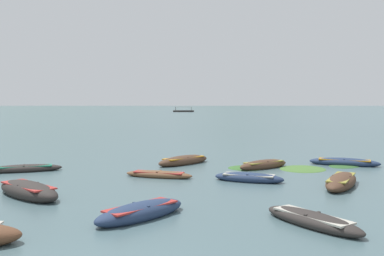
# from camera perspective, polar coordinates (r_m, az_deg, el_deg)

# --- Properties ---
(ground_plane) EXTENTS (6000.00, 6000.00, 0.00)m
(ground_plane) POSITION_cam_1_polar(r_m,az_deg,el_deg) (1506.94, -0.43, 3.14)
(ground_plane) COLOR #476066
(mountain_1) EXTENTS (1951.39, 1951.39, 470.44)m
(mountain_1) POSITION_cam_1_polar(r_m,az_deg,el_deg) (2294.21, -21.51, 8.85)
(mountain_1) COLOR slate
(mountain_1) RESTS_ON ground
(mountain_2) EXTENTS (1005.14, 1005.14, 297.65)m
(mountain_2) POSITION_cam_1_polar(r_m,az_deg,el_deg) (2051.66, 5.35, 7.32)
(mountain_2) COLOR #56665B
(mountain_2) RESTS_ON ground
(rowboat_0) EXTENTS (2.79, 3.85, 0.63)m
(rowboat_0) POSITION_cam_1_polar(r_m,az_deg,el_deg) (18.49, 19.89, -6.95)
(rowboat_0) COLOR #4C3323
(rowboat_0) RESTS_ON ground
(rowboat_1) EXTENTS (3.28, 2.76, 0.56)m
(rowboat_1) POSITION_cam_1_polar(r_m,az_deg,el_deg) (22.57, 9.85, -5.03)
(rowboat_1) COLOR #4C3323
(rowboat_1) RESTS_ON ground
(rowboat_2) EXTENTS (2.61, 3.27, 0.47)m
(rowboat_2) POSITION_cam_1_polar(r_m,az_deg,el_deg) (12.43, 16.24, -12.09)
(rowboat_2) COLOR #2D2826
(rowboat_2) RESTS_ON ground
(rowboat_4) EXTENTS (3.91, 2.41, 0.52)m
(rowboat_4) POSITION_cam_1_polar(r_m,az_deg,el_deg) (24.82, 20.26, -4.46)
(rowboat_4) COLOR navy
(rowboat_4) RESTS_ON ground
(rowboat_6) EXTENTS (3.39, 1.74, 0.39)m
(rowboat_6) POSITION_cam_1_polar(r_m,az_deg,el_deg) (19.57, -4.61, -6.42)
(rowboat_6) COLOR brown
(rowboat_6) RESTS_ON ground
(rowboat_7) EXTENTS (3.58, 3.43, 0.70)m
(rowboat_7) POSITION_cam_1_polar(r_m,az_deg,el_deg) (16.66, -21.66, -8.03)
(rowboat_7) COLOR #2D2826
(rowboat_7) RESTS_ON ground
(rowboat_8) EXTENTS (3.02, 3.17, 0.59)m
(rowboat_8) POSITION_cam_1_polar(r_m,az_deg,el_deg) (12.79, -7.04, -11.39)
(rowboat_8) COLOR navy
(rowboat_8) RESTS_ON ground
(rowboat_9) EXTENTS (3.39, 3.44, 0.62)m
(rowboat_9) POSITION_cam_1_polar(r_m,az_deg,el_deg) (23.72, -1.16, -4.54)
(rowboat_9) COLOR #4C3323
(rowboat_9) RESTS_ON ground
(rowboat_10) EXTENTS (3.82, 2.09, 0.45)m
(rowboat_10) POSITION_cam_1_polar(r_m,az_deg,el_deg) (22.81, -22.14, -5.22)
(rowboat_10) COLOR #2D2826
(rowboat_10) RESTS_ON ground
(rowboat_12) EXTENTS (3.26, 2.04, 0.49)m
(rowboat_12) POSITION_cam_1_polar(r_m,az_deg,el_deg) (18.66, 7.84, -6.82)
(rowboat_12) COLOR navy
(rowboat_12) RESTS_ON ground
(ferry_1) EXTENTS (9.48, 3.62, 2.54)m
(ferry_1) POSITION_cam_1_polar(r_m,az_deg,el_deg) (187.28, -1.18, 2.37)
(ferry_1) COLOR #2D2826
(ferry_1) RESTS_ON ground
(weed_patch_1) EXTENTS (2.57, 2.49, 0.14)m
(weed_patch_1) POSITION_cam_1_polar(r_m,az_deg,el_deg) (22.48, 7.51, -5.50)
(weed_patch_1) COLOR #38662D
(weed_patch_1) RESTS_ON ground
(weed_patch_3) EXTENTS (3.41, 3.51, 0.14)m
(weed_patch_3) POSITION_cam_1_polar(r_m,az_deg,el_deg) (22.72, 15.01, -5.49)
(weed_patch_3) COLOR #477033
(weed_patch_3) RESTS_ON ground
(weed_patch_4) EXTENTS (3.02, 3.09, 0.14)m
(weed_patch_4) POSITION_cam_1_polar(r_m,az_deg,el_deg) (24.74, 20.46, -4.87)
(weed_patch_4) COLOR #2D5628
(weed_patch_4) RESTS_ON ground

